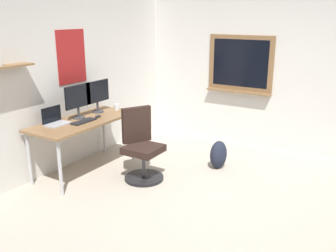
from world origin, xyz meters
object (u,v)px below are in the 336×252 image
at_px(monitor_primary, 78,99).
at_px(office_chair, 141,149).
at_px(laptop, 55,120).
at_px(desk, 84,125).
at_px(computer_mouse, 98,116).
at_px(coffee_mug, 117,107).
at_px(monitor_secondary, 97,94).
at_px(backpack, 218,154).
at_px(keyboard, 84,121).

bearing_deg(monitor_primary, office_chair, -78.63).
relative_size(laptop, monitor_primary, 0.67).
xyz_separation_m(desk, computer_mouse, (0.20, -0.08, 0.09)).
distance_m(desk, office_chair, 0.88).
bearing_deg(office_chair, coffee_mug, 59.66).
distance_m(monitor_secondary, computer_mouse, 0.39).
height_order(desk, laptop, laptop).
bearing_deg(backpack, keyboard, 128.69).
relative_size(office_chair, computer_mouse, 9.13).
bearing_deg(computer_mouse, desk, 157.38).
height_order(keyboard, backpack, keyboard).
distance_m(monitor_primary, backpack, 2.11).
distance_m(laptop, monitor_secondary, 0.80).
distance_m(office_chair, monitor_secondary, 1.11).
distance_m(office_chair, monitor_primary, 1.11).
bearing_deg(desk, backpack, -54.77).
height_order(monitor_secondary, backpack, monitor_secondary).
distance_m(desk, keyboard, 0.14).
height_order(laptop, backpack, laptop).
bearing_deg(office_chair, keyboard, 112.61).
xyz_separation_m(laptop, coffee_mug, (1.02, -0.19, -0.01)).
bearing_deg(desk, monitor_secondary, 14.47).
bearing_deg(coffee_mug, laptop, 169.32).
distance_m(monitor_primary, monitor_secondary, 0.39).
xyz_separation_m(desk, monitor_primary, (0.04, 0.11, 0.34)).
height_order(monitor_primary, computer_mouse, monitor_primary).
bearing_deg(monitor_secondary, coffee_mug, -30.20).
bearing_deg(coffee_mug, office_chair, -120.34).
bearing_deg(office_chair, monitor_primary, 101.37).
relative_size(office_chair, keyboard, 2.57).
bearing_deg(office_chair, backpack, -40.27).
relative_size(office_chair, monitor_secondary, 2.05).
bearing_deg(computer_mouse, monitor_primary, 130.21).
height_order(office_chair, computer_mouse, office_chair).
relative_size(desk, monitor_primary, 3.33).
relative_size(desk, coffee_mug, 16.80).
xyz_separation_m(keyboard, computer_mouse, (0.28, -0.00, 0.01)).
xyz_separation_m(office_chair, monitor_secondary, (0.20, 0.91, 0.60)).
relative_size(keyboard, coffee_mug, 4.02).
bearing_deg(desk, computer_mouse, -22.62).
relative_size(keyboard, computer_mouse, 3.56).
xyz_separation_m(office_chair, computer_mouse, (-0.02, 0.72, 0.35)).
distance_m(monitor_primary, keyboard, 0.34).
distance_m(monitor_secondary, keyboard, 0.60).
bearing_deg(keyboard, desk, 47.56).
distance_m(monitor_primary, computer_mouse, 0.36).
bearing_deg(monitor_primary, keyboard, -120.83).
xyz_separation_m(monitor_secondary, coffee_mug, (0.25, -0.14, -0.22)).
bearing_deg(monitor_secondary, office_chair, -102.50).
height_order(monitor_primary, keyboard, monitor_primary).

